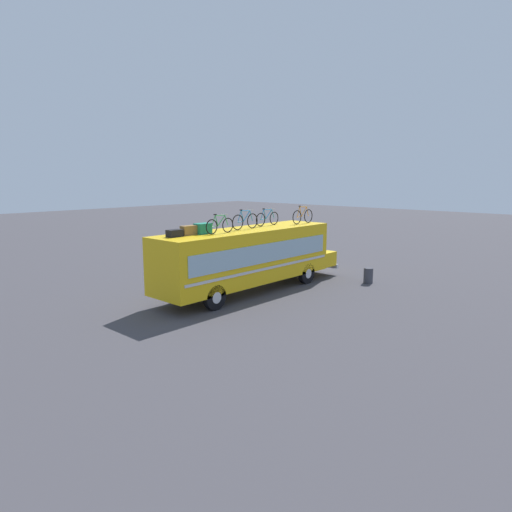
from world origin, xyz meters
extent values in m
plane|color=#423F44|center=(0.00, 0.00, 0.00)|extent=(120.00, 120.00, 0.00)
cube|color=yellow|center=(0.00, 0.00, 1.83)|extent=(10.05, 2.44, 2.51)
cube|color=yellow|center=(5.64, 0.00, 0.98)|extent=(1.22, 2.24, 0.80)
cube|color=#99B7C6|center=(0.00, -1.23, 2.07)|extent=(9.24, 0.04, 0.89)
cube|color=#99B7C6|center=(0.00, 1.23, 2.07)|extent=(9.24, 0.04, 0.89)
cube|color=silver|center=(0.00, -1.24, 1.33)|extent=(9.65, 0.03, 0.12)
cube|color=silver|center=(0.00, 1.24, 1.33)|extent=(9.65, 0.03, 0.12)
cube|color=silver|center=(6.31, 0.00, 0.50)|extent=(0.16, 2.32, 0.24)
cylinder|color=black|center=(3.42, -1.08, 0.54)|extent=(1.09, 0.28, 1.09)
cylinder|color=silver|center=(3.42, -1.08, 0.54)|extent=(0.49, 0.30, 0.49)
cylinder|color=black|center=(3.42, 1.08, 0.54)|extent=(1.09, 0.28, 1.09)
cylinder|color=silver|center=(3.42, 1.08, 0.54)|extent=(0.49, 0.30, 0.49)
cylinder|color=black|center=(-3.12, -1.08, 0.54)|extent=(1.09, 0.28, 1.09)
cylinder|color=silver|center=(-3.12, -1.08, 0.54)|extent=(0.49, 0.30, 0.49)
cylinder|color=black|center=(-3.12, 1.08, 0.54)|extent=(1.09, 0.28, 1.09)
cylinder|color=silver|center=(-3.12, 1.08, 0.54)|extent=(0.49, 0.30, 0.49)
cube|color=black|center=(-4.07, 0.28, 3.24)|extent=(0.65, 0.39, 0.30)
cube|color=olive|center=(-3.30, 0.31, 3.29)|extent=(0.70, 0.34, 0.41)
cube|color=#1E7F66|center=(-2.59, 0.20, 3.32)|extent=(0.69, 0.48, 0.46)
torus|color=black|center=(-2.50, -0.28, 3.42)|extent=(0.67, 0.04, 0.67)
torus|color=black|center=(-1.53, -0.28, 3.42)|extent=(0.67, 0.04, 0.67)
cylinder|color=green|center=(-2.20, -0.28, 3.67)|extent=(0.19, 0.04, 0.47)
cylinder|color=green|center=(-1.91, -0.28, 3.66)|extent=(0.45, 0.04, 0.46)
cylinder|color=green|center=(-1.99, -0.28, 3.89)|extent=(0.58, 0.04, 0.07)
cylinder|color=green|center=(-2.31, -0.28, 3.43)|extent=(0.37, 0.03, 0.05)
cylinder|color=green|center=(-2.39, -0.28, 3.66)|extent=(0.24, 0.03, 0.49)
cylinder|color=green|center=(-1.61, -0.28, 3.65)|extent=(0.20, 0.03, 0.46)
cylinder|color=silver|center=(-1.70, -0.28, 3.92)|extent=(0.03, 0.44, 0.03)
ellipsoid|color=black|center=(-2.28, -0.28, 3.94)|extent=(0.20, 0.08, 0.06)
torus|color=black|center=(-0.54, 0.06, 3.45)|extent=(0.73, 0.04, 0.73)
torus|color=black|center=(0.47, 0.06, 3.45)|extent=(0.73, 0.04, 0.73)
cylinder|color=#197FDB|center=(-0.24, 0.06, 3.73)|extent=(0.20, 0.04, 0.52)
cylinder|color=#197FDB|center=(0.06, 0.06, 3.71)|extent=(0.47, 0.04, 0.50)
cylinder|color=#197FDB|center=(-0.02, 0.06, 3.97)|extent=(0.61, 0.04, 0.07)
cylinder|color=#197FDB|center=(-0.35, 0.06, 3.46)|extent=(0.39, 0.03, 0.05)
cylinder|color=#197FDB|center=(-0.43, 0.06, 3.72)|extent=(0.25, 0.03, 0.54)
cylinder|color=#197FDB|center=(0.37, 0.06, 3.70)|extent=(0.21, 0.03, 0.51)
cylinder|color=silver|center=(0.28, 0.06, 4.00)|extent=(0.03, 0.44, 0.03)
ellipsoid|color=black|center=(-0.32, 0.06, 4.03)|extent=(0.20, 0.08, 0.06)
torus|color=black|center=(1.39, 0.36, 3.43)|extent=(0.68, 0.04, 0.68)
torus|color=black|center=(2.44, 0.36, 3.43)|extent=(0.68, 0.04, 0.68)
cylinder|color=#197FDB|center=(1.71, 0.36, 3.69)|extent=(0.20, 0.04, 0.49)
cylinder|color=#197FDB|center=(2.02, 0.36, 3.67)|extent=(0.49, 0.04, 0.47)
cylinder|color=#197FDB|center=(1.94, 0.36, 3.91)|extent=(0.63, 0.04, 0.07)
cylinder|color=#197FDB|center=(1.59, 0.36, 3.44)|extent=(0.40, 0.03, 0.05)
cylinder|color=#197FDB|center=(1.51, 0.36, 3.68)|extent=(0.26, 0.03, 0.51)
cylinder|color=#197FDB|center=(2.35, 0.36, 3.66)|extent=(0.22, 0.03, 0.47)
cylinder|color=silver|center=(2.26, 0.36, 3.94)|extent=(0.03, 0.44, 0.03)
ellipsoid|color=black|center=(1.63, 0.36, 3.96)|extent=(0.20, 0.08, 0.06)
torus|color=black|center=(3.46, -0.37, 3.46)|extent=(0.74, 0.04, 0.74)
torus|color=black|center=(4.47, -0.37, 3.46)|extent=(0.74, 0.04, 0.74)
cylinder|color=orange|center=(3.76, -0.37, 3.74)|extent=(0.20, 0.04, 0.53)
cylinder|color=orange|center=(4.07, -0.37, 3.72)|extent=(0.47, 0.04, 0.51)
cylinder|color=orange|center=(3.99, -0.37, 3.98)|extent=(0.61, 0.04, 0.07)
cylinder|color=orange|center=(3.65, -0.37, 3.47)|extent=(0.39, 0.03, 0.05)
cylinder|color=orange|center=(3.57, -0.37, 3.73)|extent=(0.25, 0.03, 0.55)
cylinder|color=orange|center=(4.38, -0.37, 3.71)|extent=(0.21, 0.03, 0.51)
cylinder|color=silver|center=(4.29, -0.37, 4.01)|extent=(0.03, 0.44, 0.03)
ellipsoid|color=black|center=(3.68, -0.37, 4.03)|extent=(0.20, 0.08, 0.06)
cylinder|color=#3F3F47|center=(5.73, -3.43, 0.40)|extent=(0.49, 0.49, 0.81)
camera|label=1|loc=(-15.68, -14.93, 5.57)|focal=31.96mm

